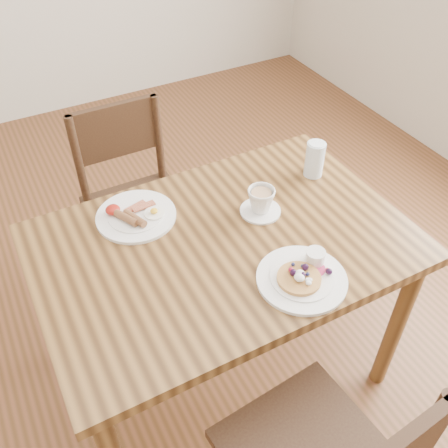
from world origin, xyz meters
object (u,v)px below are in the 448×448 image
object	(u,v)px
dining_table	(224,261)
chair_far	(135,198)
pancake_plate	(303,276)
breakfast_plate	(135,215)
teacup_saucer	(261,202)
water_glass	(315,159)

from	to	relation	value
dining_table	chair_far	bearing A→B (deg)	98.19
pancake_plate	breakfast_plate	distance (m)	0.60
dining_table	chair_far	xyz separation A→B (m)	(-0.09, 0.65, -0.16)
breakfast_plate	chair_far	bearing A→B (deg)	73.57
dining_table	pancake_plate	xyz separation A→B (m)	(0.13, -0.26, 0.11)
pancake_plate	teacup_saucer	bearing A→B (deg)	81.36
breakfast_plate	water_glass	xyz separation A→B (m)	(0.67, -0.08, 0.06)
chair_far	water_glass	distance (m)	0.81
breakfast_plate	teacup_saucer	size ratio (longest dim) A/B	1.93
pancake_plate	teacup_saucer	distance (m)	0.33
chair_far	pancake_plate	size ratio (longest dim) A/B	3.26
dining_table	teacup_saucer	xyz separation A→B (m)	(0.18, 0.06, 0.14)
dining_table	breakfast_plate	distance (m)	0.34
dining_table	breakfast_plate	world-z (taller)	breakfast_plate
breakfast_plate	teacup_saucer	bearing A→B (deg)	-23.93
breakfast_plate	teacup_saucer	distance (m)	0.43
breakfast_plate	teacup_saucer	xyz separation A→B (m)	(0.39, -0.17, 0.03)
pancake_plate	teacup_saucer	size ratio (longest dim) A/B	1.93
teacup_saucer	water_glass	bearing A→B (deg)	17.91
dining_table	breakfast_plate	xyz separation A→B (m)	(-0.21, 0.24, 0.11)
pancake_plate	water_glass	world-z (taller)	water_glass
chair_far	water_glass	bearing A→B (deg)	138.52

